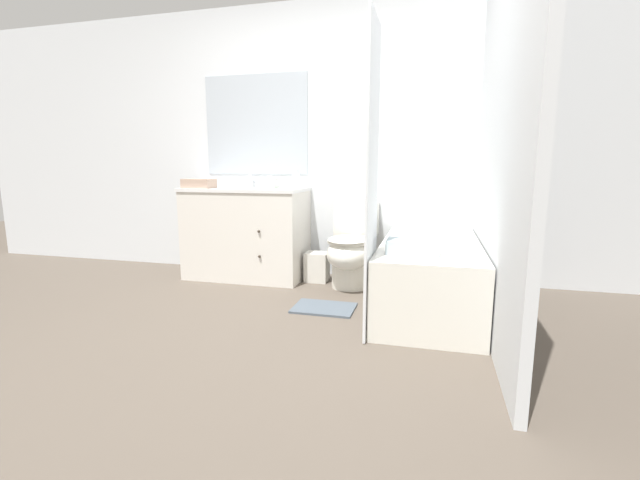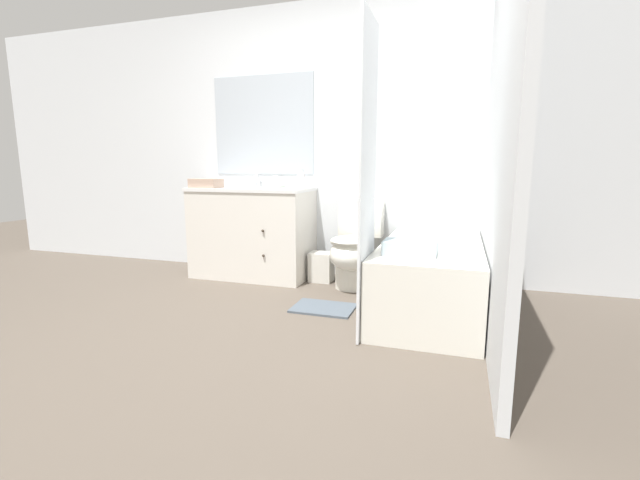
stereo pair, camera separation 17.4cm
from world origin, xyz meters
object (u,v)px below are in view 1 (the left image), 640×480
object	(u,v)px
bathtub	(429,275)
bath_mat	(324,308)
tissue_box	(270,183)
wastebasket	(317,267)
sink_faucet	(254,183)
toilet	(351,248)
vanity_cabinet	(247,232)
soap_dispenser	(296,180)
bath_towel_folded	(413,246)
hand_towel_folded	(199,183)

from	to	relation	value
bathtub	bath_mat	world-z (taller)	bathtub
tissue_box	bath_mat	xyz separation A→B (m)	(0.71, -0.78, -0.88)
bathtub	wastebasket	distance (m)	1.11
sink_faucet	toilet	xyz separation A→B (m)	(1.01, -0.27, -0.54)
vanity_cabinet	soap_dispenser	size ratio (longest dim) A/B	6.68
vanity_cabinet	bath_mat	bearing A→B (deg)	-37.87
tissue_box	soap_dispenser	world-z (taller)	soap_dispenser
sink_faucet	bath_mat	size ratio (longest dim) A/B	0.32
bathtub	bath_towel_folded	size ratio (longest dim) A/B	4.65
sink_faucet	hand_towel_folded	xyz separation A→B (m)	(-0.38, -0.35, 0.01)
tissue_box	bath_mat	distance (m)	1.37
tissue_box	vanity_cabinet	bearing A→B (deg)	-165.79
toilet	tissue_box	xyz separation A→B (m)	(-0.79, 0.14, 0.55)
wastebasket	hand_towel_folded	world-z (taller)	hand_towel_folded
hand_towel_folded	bath_mat	distance (m)	1.67
bath_mat	tissue_box	bearing A→B (deg)	132.49
tissue_box	sink_faucet	bearing A→B (deg)	149.18
sink_faucet	bath_towel_folded	bearing A→B (deg)	-35.19
vanity_cabinet	sink_faucet	distance (m)	0.48
vanity_cabinet	bathtub	world-z (taller)	vanity_cabinet
bath_towel_folded	wastebasket	bearing A→B (deg)	133.72
toilet	hand_towel_folded	size ratio (longest dim) A/B	2.80
vanity_cabinet	hand_towel_folded	xyz separation A→B (m)	(-0.38, -0.17, 0.45)
hand_towel_folded	tissue_box	bearing A→B (deg)	20.41
sink_faucet	soap_dispenser	distance (m)	0.49
vanity_cabinet	wastebasket	bearing A→B (deg)	0.71
soap_dispenser	hand_towel_folded	xyz separation A→B (m)	(-0.85, -0.22, -0.03)
bathtub	hand_towel_folded	xyz separation A→B (m)	(-2.05, 0.32, 0.63)
sink_faucet	vanity_cabinet	bearing A→B (deg)	-90.00
bathtub	soap_dispenser	world-z (taller)	soap_dispenser
bathtub	bath_towel_folded	bearing A→B (deg)	-103.95
sink_faucet	bath_towel_folded	size ratio (longest dim) A/B	0.43
toilet	bathtub	distance (m)	0.78
toilet	hand_towel_folded	world-z (taller)	hand_towel_folded
sink_faucet	hand_towel_folded	size ratio (longest dim) A/B	0.53
tissue_box	bathtub	bearing A→B (deg)	-20.36
bathtub	tissue_box	bearing A→B (deg)	159.64
toilet	bath_towel_folded	size ratio (longest dim) A/B	2.29
sink_faucet	bath_mat	distance (m)	1.56
sink_faucet	bathtub	xyz separation A→B (m)	(1.67, -0.67, -0.63)
wastebasket	toilet	bearing A→B (deg)	-15.12
sink_faucet	toilet	distance (m)	1.17
bath_mat	vanity_cabinet	bearing A→B (deg)	142.13
vanity_cabinet	wastebasket	distance (m)	0.74
tissue_box	hand_towel_folded	size ratio (longest dim) A/B	0.52
sink_faucet	bath_mat	world-z (taller)	sink_faucet
toilet	soap_dispenser	bearing A→B (deg)	166.21
sink_faucet	soap_dispenser	size ratio (longest dim) A/B	0.86
vanity_cabinet	tissue_box	distance (m)	0.51
vanity_cabinet	wastebasket	world-z (taller)	vanity_cabinet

